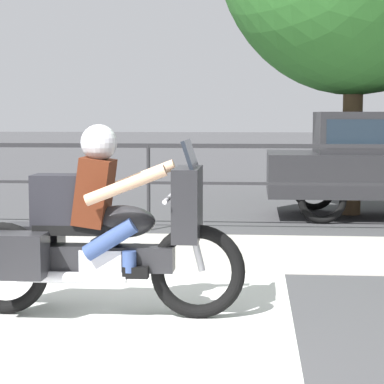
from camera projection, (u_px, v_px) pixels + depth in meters
name	position (u px, v px, depth m)	size (l,w,h in m)	color
ground_plane	(55.00, 333.00, 5.57)	(120.00, 120.00, 0.00)	#424244
sidewalk_band	(130.00, 250.00, 8.94)	(44.00, 2.40, 0.01)	#B7B2A8
crosswalk_band	(94.00, 342.00, 5.34)	(2.89, 6.00, 0.01)	silver
fence_railing	(148.00, 162.00, 10.38)	(36.00, 0.05, 1.22)	#232326
motorcycle	(97.00, 231.00, 5.97)	(2.34, 0.76, 1.54)	black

